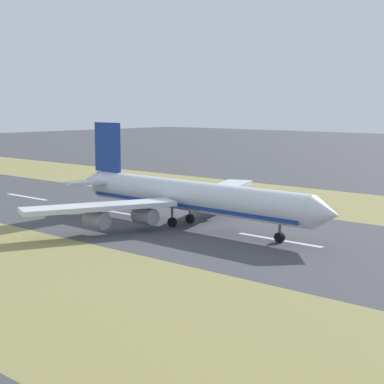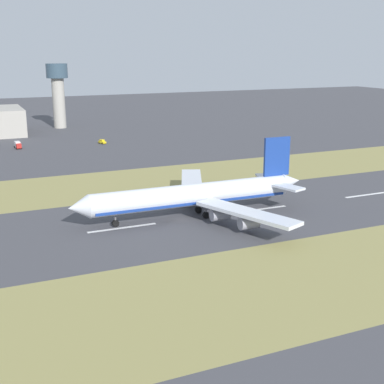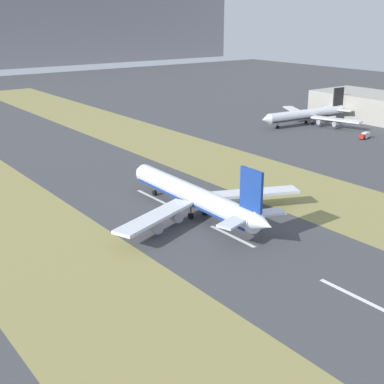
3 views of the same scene
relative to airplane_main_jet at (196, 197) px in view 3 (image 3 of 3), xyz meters
name	(u,v)px [view 3 (image 3 of 3)]	position (x,y,z in m)	size (l,w,h in m)	color
ground_plane	(182,212)	(-1.26, 5.43, -6.02)	(800.00, 800.00, 0.00)	#424247
grass_median_west	(40,248)	(-46.26, 5.43, -6.02)	(40.00, 600.00, 0.01)	olive
grass_median_east	(285,185)	(43.74, 5.43, -6.02)	(40.00, 600.00, 0.01)	olive
centreline_dash_near	(354,296)	(-1.26, -58.10, -6.01)	(1.20, 18.00, 0.01)	silver
centreline_dash_mid	(232,236)	(-1.26, -18.10, -6.01)	(1.20, 18.00, 0.01)	silver
centreline_dash_far	(153,197)	(-1.26, 21.90, -6.01)	(1.20, 18.00, 0.01)	silver
airplane_main_jet	(196,197)	(0.00, 0.00, 0.00)	(64.13, 67.09, 20.20)	silver
terminal_building	(377,107)	(174.56, 60.63, 0.94)	(36.00, 71.15, 13.92)	#A39E93
airplane_parked_apron	(308,114)	(131.28, 73.39, -0.57)	(60.81, 57.77, 18.27)	silver
service_truck	(365,136)	(126.63, 33.23, -4.36)	(6.15, 2.94, 3.10)	#B2231E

